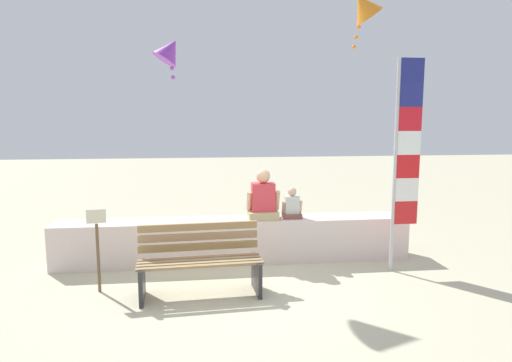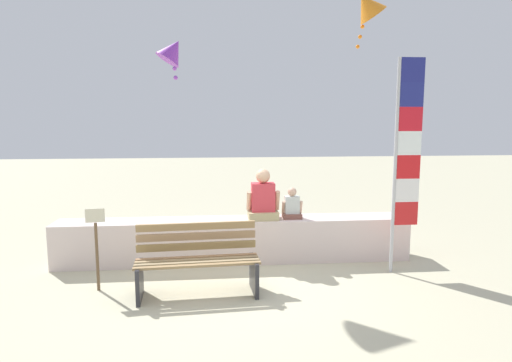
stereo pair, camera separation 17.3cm
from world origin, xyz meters
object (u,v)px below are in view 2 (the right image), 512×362
flag_banner (404,152)px  kite_purple (173,51)px  park_bench (197,262)px  sign_post (96,242)px  kite_orange (367,6)px  person_child (292,206)px  person_adult (263,200)px

flag_banner → kite_purple: size_ratio=3.44×
park_bench → flag_banner: bearing=10.3°
flag_banner → kite_purple: bearing=140.6°
sign_post → kite_orange: bearing=33.6°
park_bench → kite_purple: (-0.53, 3.39, 3.13)m
person_child → flag_banner: bearing=-25.4°
park_bench → kite_orange: (3.26, 3.25, 4.02)m
park_bench → flag_banner: size_ratio=0.52×
park_bench → person_child: person_child is taller
person_child → kite_purple: kite_purple is taller
person_adult → flag_banner: bearing=-19.9°
flag_banner → sign_post: 4.40m
kite_orange → sign_post: (-4.57, -3.04, -3.77)m
person_adult → sign_post: size_ratio=0.72×
kite_orange → park_bench: bearing=-135.0°
kite_purple → person_child: bearing=-47.2°
person_child → kite_purple: bearing=132.8°
person_child → kite_orange: size_ratio=0.44×
kite_orange → person_adult: bearing=-138.5°
person_child → flag_banner: size_ratio=0.16×
park_bench → sign_post: size_ratio=1.46×
person_child → kite_purple: size_ratio=0.55×
kite_purple → kite_orange: bearing=-2.0°
kite_purple → sign_post: 4.36m
park_bench → person_adult: person_adult is taller
person_child → person_adult: bearing=-180.0°
kite_orange → sign_post: 6.66m
kite_orange → sign_post: kite_orange is taller
kite_purple → park_bench: bearing=-81.0°
park_bench → sign_post: 1.35m
person_child → flag_banner: (1.49, -0.71, 0.90)m
kite_orange → sign_post: size_ratio=1.02×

